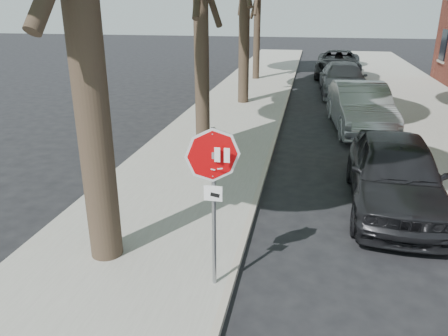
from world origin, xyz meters
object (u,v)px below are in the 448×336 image
(car_a, at_px, (395,173))
(car_c, at_px, (343,79))
(stop_sign, at_px, (213,179))
(car_d, at_px, (338,64))
(car_b, at_px, (360,107))

(car_a, height_order, car_c, car_a)
(car_c, bearing_deg, car_a, -90.30)
(stop_sign, bearing_deg, car_d, 82.74)
(car_a, bearing_deg, stop_sign, -128.55)
(stop_sign, xyz_separation_m, car_c, (2.92, 17.33, -1.16))
(car_a, distance_m, car_c, 13.51)
(stop_sign, bearing_deg, car_b, 73.25)
(stop_sign, distance_m, car_a, 5.17)
(stop_sign, height_order, car_d, stop_sign)
(car_c, height_order, car_d, car_d)
(car_a, bearing_deg, car_b, 93.54)
(car_b, relative_size, car_c, 0.95)
(car_b, bearing_deg, stop_sign, -111.92)
(car_a, distance_m, car_b, 6.65)
(stop_sign, bearing_deg, car_c, 80.44)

